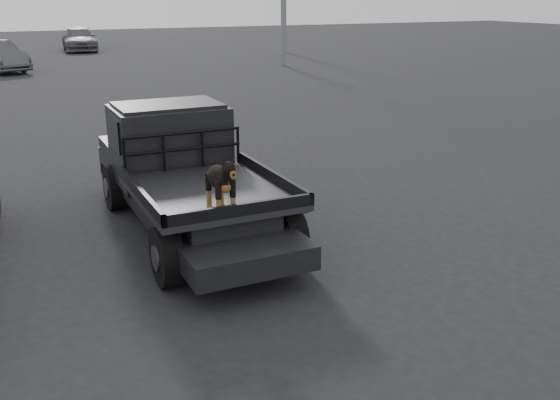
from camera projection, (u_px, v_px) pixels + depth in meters
name	position (u px, v px, depth m)	size (l,w,h in m)	color
ground	(249.00, 286.00, 7.72)	(120.00, 120.00, 0.00)	black
flatbed_ute	(190.00, 201.00, 9.40)	(2.00, 5.40, 0.92)	black
ute_cab	(169.00, 131.00, 9.93)	(1.72, 1.30, 0.88)	black
headache_rack	(183.00, 151.00, 9.34)	(1.80, 0.08, 0.55)	black
dog	(220.00, 183.00, 7.45)	(0.32, 0.60, 0.74)	black
distant_car_b	(79.00, 39.00, 39.22)	(1.95, 4.79, 1.39)	#4C4B50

